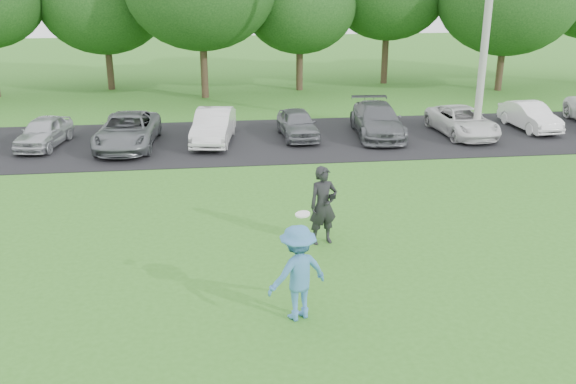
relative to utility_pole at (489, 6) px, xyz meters
The scene contains 6 objects.
ground 15.67m from the utility_pole, 124.43° to the right, with size 100.00×100.00×0.00m, color #367220.
parking_lot 9.78m from the utility_pole, behind, with size 32.00×6.50×0.03m, color black.
utility_pole is the anchor object (origin of this frame).
frisbee_player 15.56m from the utility_pole, 125.14° to the right, with size 1.41×1.14×2.25m.
camera_bystander 12.35m from the utility_pole, 130.37° to the right, with size 0.80×0.61×1.94m.
parked_cars 8.83m from the utility_pole, behind, with size 30.85×5.21×1.24m.
Camera 1 is at (-1.75, -10.81, 6.51)m, focal length 40.00 mm.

